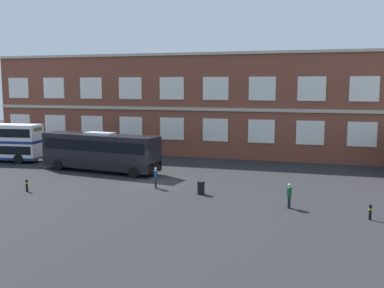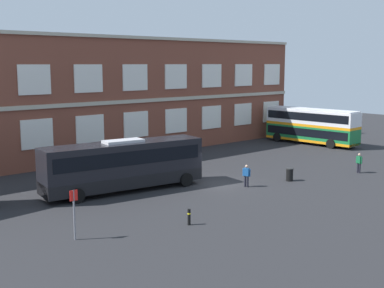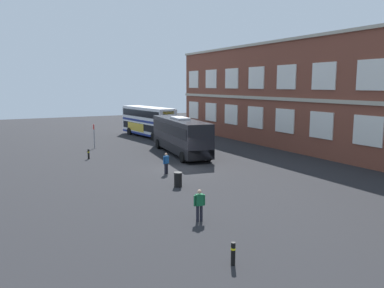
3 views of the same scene
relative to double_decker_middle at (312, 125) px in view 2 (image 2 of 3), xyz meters
The scene contains 9 objects.
ground_plane 22.47m from the double_decker_middle, 166.46° to the right, with size 120.00×120.00×0.00m, color #232326.
brick_terminal_building 25.24m from the double_decker_middle, 154.53° to the left, with size 51.71×8.19×11.90m.
double_decker_middle is the anchor object (origin of this frame).
touring_coach 28.93m from the double_decker_middle, behind, with size 12.24×4.23×3.80m.
waiting_passenger 22.92m from the double_decker_middle, 156.46° to the right, with size 0.37×0.63×1.70m.
second_passenger 15.85m from the double_decker_middle, 129.91° to the right, with size 0.30×0.64×1.70m.
bus_stand_flag 38.03m from the double_decker_middle, 163.10° to the right, with size 0.44×0.10×2.70m.
station_litter_bin 19.76m from the double_decker_middle, 149.28° to the right, with size 0.60×0.60×1.03m.
safety_bollard_west 33.00m from the double_decker_middle, 156.46° to the right, with size 0.19×0.19×0.95m.
Camera 2 is at (-26.85, -27.12, 9.24)m, focal length 47.17 mm.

